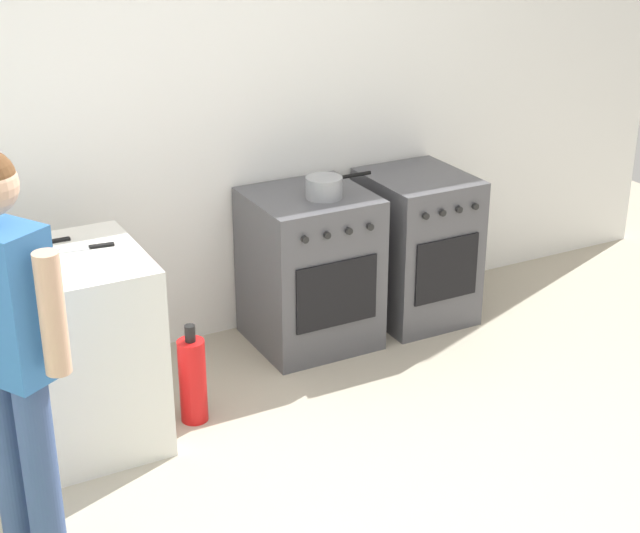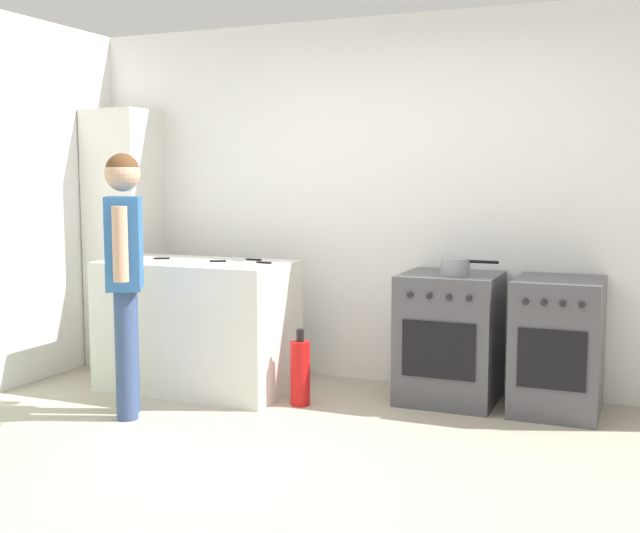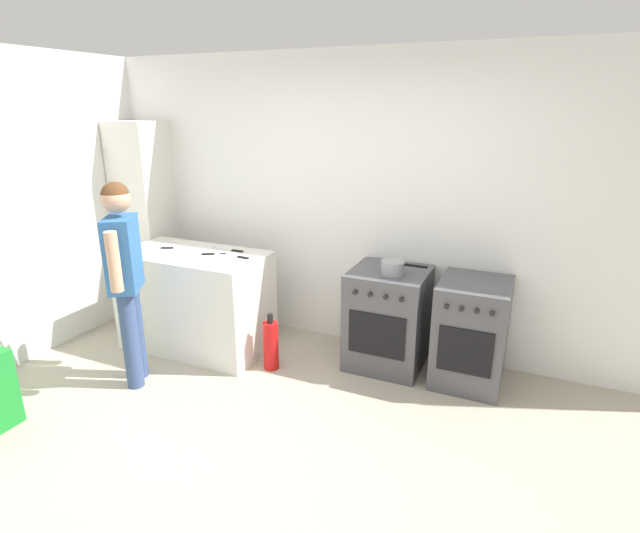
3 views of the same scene
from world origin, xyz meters
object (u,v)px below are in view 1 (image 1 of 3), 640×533
Objects in this scene: knife_utility at (37,258)px; fire_extinguisher at (193,380)px; oven_right at (416,247)px; knife_carving at (80,249)px; person at (6,330)px; oven_left at (310,269)px; knife_chef at (38,244)px; pot at (325,187)px.

knife_utility is 0.47× the size of fire_extinguisher.
knife_utility reaches higher than oven_right.
knife_carving is 0.20× the size of person.
oven_left is 1.42m from knife_carving.
knife_carving is 0.20m from knife_chef.
knife_chef is at bearing 74.94° from knife_utility.
oven_right is 0.52× the size of person.
knife_carving is at bearing 159.27° from fire_extinguisher.
knife_carving is at bearing -43.20° from knife_chef.
knife_utility is at bearing -174.20° from knife_carving.
knife_utility is 0.14× the size of person.
knife_chef is at bearing 136.80° from knife_carving.
knife_utility is (-1.53, -0.26, -0.00)m from pot.
oven_left is 1.70× the size of fire_extinguisher.
oven_left is at bearing 31.96° from person.
pot reaches higher than oven_left.
knife_chef is (0.04, 0.16, -0.00)m from knife_utility.
person is (-0.32, -0.92, 0.06)m from knife_chef.
person is 3.24× the size of fire_extinguisher.
knife_carving is 0.19m from knife_utility.
knife_chef reaches higher than oven_right.
oven_left is 1.01m from fire_extinguisher.
oven_right is 1.70× the size of fire_extinguisher.
knife_utility is (-1.49, -0.34, 0.48)m from oven_left.
knife_chef reaches higher than fire_extinguisher.
knife_utility is at bearing -167.27° from oven_left.
person is at bearing -109.14° from knife_chef.
knife_carving reaches higher than oven_right.
pot is at bearing 9.50° from knife_utility.
knife_utility is at bearing 167.00° from fire_extinguisher.
oven_right is 1.64m from fire_extinguisher.
knife_chef is at bearing -176.20° from pot.
fire_extinguisher is at bearing -162.92° from oven_right.
knife_utility is 0.82m from person.
knife_carving is 1.07× the size of knife_chef.
pot reaches higher than knife_carving.
person reaches higher than oven_right.
knife_utility is at bearing 70.04° from person.
pot is at bearing -172.94° from oven_right.
knife_carving is 0.66× the size of fire_extinguisher.
person reaches higher than knife_carving.
pot is 0.74× the size of fire_extinguisher.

